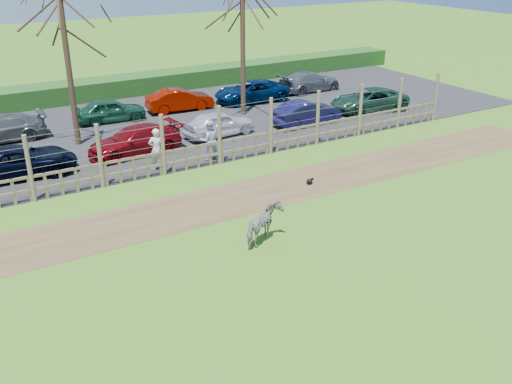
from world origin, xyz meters
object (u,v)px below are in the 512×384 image
car_5 (306,113)px  car_13 (310,82)px  tree_right (243,14)px  car_12 (251,91)px  tree_mid (64,36)px  car_6 (369,100)px  car_2 (20,161)px  car_10 (111,110)px  zebra (264,225)px  car_11 (180,100)px  crow (310,181)px  visitor_b (210,140)px  car_3 (135,141)px  car_4 (219,123)px  visitor_a (157,149)px

car_5 → car_13: size_ratio=0.88×
tree_right → car_12: tree_right is taller
tree_mid → car_6: size_ratio=1.58×
car_2 → car_10: size_ratio=1.23×
zebra → car_6: bearing=-81.6°
car_6 → car_11: size_ratio=1.19×
car_12 → car_2: bearing=-64.3°
tree_right → car_11: size_ratio=2.02×
tree_mid → crow: (6.43, -9.25, -4.74)m
car_10 → tree_right: bearing=-105.7°
car_2 → car_11: bearing=-54.4°
tree_mid → car_10: tree_mid is taller
visitor_b → car_6: 11.25m
crow → tree_mid: bearing=124.8°
zebra → car_11: size_ratio=0.40×
car_2 → car_3: (4.76, 0.16, 0.00)m
visitor_b → car_3: bearing=-29.3°
car_4 → car_11: (0.19, 5.07, 0.00)m
car_10 → car_12: 8.25m
tree_mid → tree_right: 9.02m
tree_right → car_6: (6.26, -2.92, -4.60)m
zebra → car_11: 15.69m
tree_mid → car_4: (6.15, -2.19, -4.23)m
tree_right → car_12: bearing=50.7°
zebra → visitor_b: (1.80, 7.39, 0.29)m
crow → car_4: (-0.28, 7.06, 0.52)m
zebra → car_4: size_ratio=0.41×
tree_right → car_13: (6.07, 2.40, -4.60)m
car_2 → car_13: (18.01, 5.67, 0.00)m
zebra → car_3: size_ratio=0.35×
crow → car_12: (4.25, 11.80, 0.52)m
tree_right → visitor_b: tree_right is taller
car_10 → car_12: same height
car_5 → car_2: bearing=88.6°
crow → zebra: bearing=-141.9°
car_5 → car_12: size_ratio=0.84×
car_3 → car_11: bearing=135.4°
tree_mid → crow: size_ratio=22.07×
crow → car_5: (4.39, 6.47, 0.52)m
car_11 → car_10: bearing=96.6°
crow → car_6: car_6 is taller
car_11 → crow: bearing=-175.0°
car_4 → car_10: 6.18m
visitor_a → car_2: bearing=-12.1°
car_2 → visitor_a: bearing=-108.8°
car_5 → car_11: size_ratio=1.00×
tree_right → visitor_a: (-7.04, -5.36, -4.34)m
car_6 → car_11: bearing=-113.1°
tree_mid → car_13: (15.07, 2.90, -4.23)m
crow → visitor_a: bearing=135.5°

